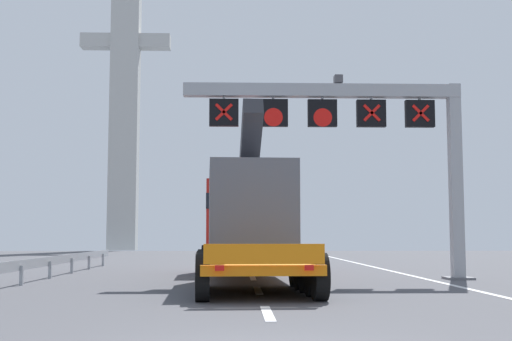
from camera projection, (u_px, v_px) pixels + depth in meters
lane_markings at (248, 267)px, 31.89m from camera, size 0.20×61.90×0.01m
edge_line_right at (451, 285)px, 20.48m from camera, size 0.20×63.00×0.01m
overhead_lane_gantry at (358, 123)px, 23.51m from camera, size 9.88×0.90×7.05m
heavy_haul_truck_orange at (244, 221)px, 23.01m from camera, size 3.52×14.15×5.30m
guardrail_left at (20, 267)px, 20.40m from camera, size 0.13×28.55×0.76m
bridge_pylon_distant at (125, 77)px, 68.53m from camera, size 9.00×2.00×33.97m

